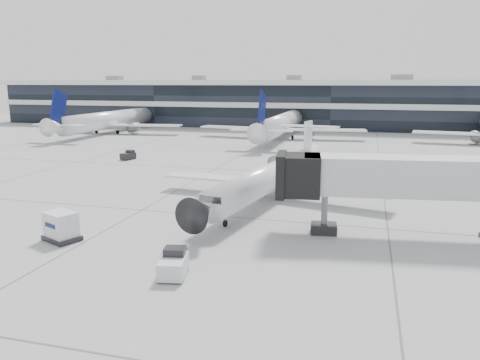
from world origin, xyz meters
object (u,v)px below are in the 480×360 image
(cargo_uld, at_px, (61,227))
(regional_jet, at_px, (272,176))
(jet_bridge, at_px, (424,178))
(baggage_tug, at_px, (174,264))

(cargo_uld, bearing_deg, regional_jet, 76.32)
(jet_bridge, relative_size, baggage_tug, 7.05)
(regional_jet, distance_m, cargo_uld, 19.21)
(baggage_tug, distance_m, cargo_uld, 10.39)
(baggage_tug, bearing_deg, jet_bridge, 25.77)
(regional_jet, distance_m, jet_bridge, 14.81)
(baggage_tug, xyz_separation_m, cargo_uld, (-9.78, 3.51, 0.31))
(jet_bridge, distance_m, cargo_uld, 25.02)
(regional_jet, bearing_deg, jet_bridge, -23.85)
(regional_jet, xyz_separation_m, jet_bridge, (12.20, -8.13, 2.08))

